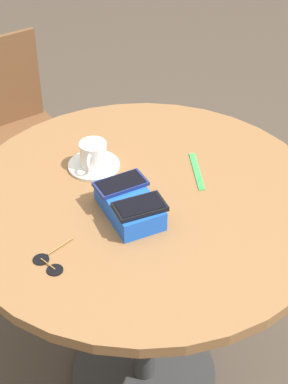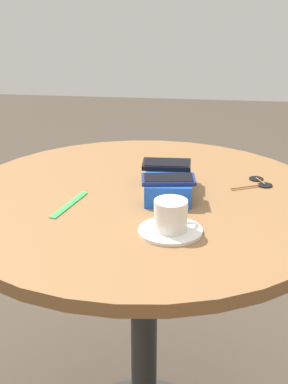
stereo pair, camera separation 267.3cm
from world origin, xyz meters
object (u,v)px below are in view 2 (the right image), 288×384
at_px(phone_navy, 168,179).
at_px(sunglasses, 259,183).
at_px(round_table, 144,250).
at_px(coffee_cup, 171,214).
at_px(phone_black, 167,164).
at_px(saucer, 170,231).
at_px(lanyard_strap, 69,205).
at_px(phone_box, 168,184).

height_order(phone_navy, sunglasses, phone_navy).
bearing_deg(round_table, coffee_cup, 23.97).
bearing_deg(phone_black, saucer, 6.14).
height_order(phone_black, sunglasses, phone_black).
xyz_separation_m(phone_black, coffee_cup, (0.27, 0.03, -0.02)).
relative_size(phone_navy, coffee_cup, 1.44).
bearing_deg(coffee_cup, lanyard_strap, -115.66).
xyz_separation_m(round_table, phone_navy, (0.01, 0.06, 0.20)).
distance_m(round_table, sunglasses, 0.35).
relative_size(phone_box, saucer, 1.41).
height_order(coffee_cup, lanyard_strap, coffee_cup).
xyz_separation_m(saucer, coffee_cup, (-0.00, 0.00, 0.04)).
distance_m(phone_navy, lanyard_strap, 0.25).
bearing_deg(phone_navy, round_table, -96.48).
xyz_separation_m(phone_black, lanyard_strap, (0.15, -0.22, -0.06)).
bearing_deg(coffee_cup, sunglasses, 146.75).
height_order(phone_black, phone_navy, phone_black).
height_order(coffee_cup, sunglasses, coffee_cup).
bearing_deg(saucer, lanyard_strap, -116.10).
relative_size(saucer, sunglasses, 1.30).
bearing_deg(phone_black, coffee_cup, 6.42).
xyz_separation_m(saucer, lanyard_strap, (-0.12, -0.25, -0.00)).
xyz_separation_m(round_table, phone_box, (-0.04, 0.06, 0.17)).
height_order(phone_black, saucer, phone_black).
bearing_deg(phone_navy, sunglasses, 123.05).
bearing_deg(phone_black, phone_navy, 6.64).
bearing_deg(lanyard_strap, coffee_cup, 64.34).
relative_size(phone_black, phone_navy, 0.91).
bearing_deg(phone_black, phone_box, 8.51).
relative_size(phone_box, phone_black, 1.60).
distance_m(phone_black, sunglasses, 0.25).
distance_m(round_table, saucer, 0.24).
bearing_deg(coffee_cup, phone_black, -173.58).
relative_size(saucer, coffee_cup, 1.50).
distance_m(saucer, sunglasses, 0.38).
distance_m(phone_navy, sunglasses, 0.28).
bearing_deg(lanyard_strap, saucer, 63.90).
bearing_deg(coffee_cup, phone_box, -174.07).
distance_m(round_table, lanyard_strap, 0.23).
distance_m(phone_box, lanyard_strap, 0.25).
relative_size(phone_navy, lanyard_strap, 0.82).
xyz_separation_m(phone_black, saucer, (0.27, 0.03, -0.06)).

